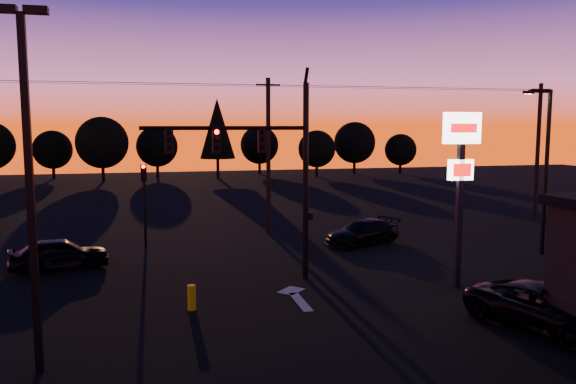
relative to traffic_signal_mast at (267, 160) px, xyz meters
name	(u,v)px	position (x,y,z in m)	size (l,w,h in m)	color
ground	(294,312)	(0.10, -3.99, -4.94)	(120.00, 120.00, 0.00)	black
lane_arrow	(296,296)	(0.60, -2.33, -4.93)	(1.20, 3.10, 0.01)	beige
traffic_signal_mast	(267,160)	(0.00, 0.00, 0.00)	(6.79, 0.52, 8.58)	black
secondary_signal	(144,193)	(-4.90, 7.49, -2.07)	(0.30, 0.31, 4.35)	black
parking_lot_light	(29,168)	(-7.40, -6.99, 0.33)	(1.25, 0.30, 9.14)	black
pylon_sign	(461,162)	(7.10, -2.49, -0.02)	(1.50, 0.28, 6.80)	black
streetlight	(545,164)	(14.01, 1.51, -0.52)	(1.55, 0.35, 8.00)	black
utility_pole_1	(268,155)	(2.10, 10.01, -0.34)	(1.40, 0.26, 9.00)	black
utility_pole_2	(538,152)	(20.10, 10.01, -0.34)	(1.40, 0.26, 9.00)	black
power_wires	(268,85)	(2.10, 10.01, 3.63)	(36.00, 1.22, 0.07)	black
bollard	(192,297)	(-3.26, -2.97, -4.50)	(0.29, 0.29, 0.87)	#C9C307
tree_1	(53,150)	(-15.90, 49.01, -1.50)	(4.54, 4.54, 5.71)	black
tree_2	(102,143)	(-9.90, 44.01, -0.57)	(5.77, 5.78, 7.26)	black
tree_3	(157,146)	(-3.90, 48.01, -1.19)	(4.95, 4.95, 6.22)	black
tree_4	(217,128)	(3.10, 45.01, 0.99)	(4.18, 4.18, 9.50)	black
tree_5	(259,145)	(9.10, 50.01, -1.19)	(4.95, 4.95, 6.22)	black
tree_6	(317,149)	(15.10, 44.01, -1.50)	(4.54, 4.54, 5.71)	black
tree_7	(355,143)	(21.10, 47.01, -0.88)	(5.36, 5.36, 6.74)	black
tree_8	(401,150)	(27.10, 46.01, -1.82)	(4.12, 4.12, 5.19)	black
car_left	(59,254)	(-8.53, 3.87, -4.23)	(1.67, 4.15, 1.42)	black
car_right	(363,232)	(6.33, 5.74, -4.29)	(1.80, 4.44, 1.29)	black
suv_parked	(546,308)	(7.28, -7.42, -4.25)	(2.26, 4.90, 1.36)	black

